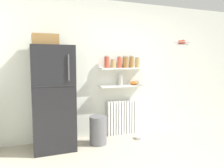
# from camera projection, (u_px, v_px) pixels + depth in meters

# --- Properties ---
(ground_plane) EXTENTS (7.04, 7.04, 0.00)m
(ground_plane) POSITION_uv_depth(u_px,v_px,m) (152.00, 167.00, 3.01)
(ground_plane) COLOR #B2A893
(back_wall) EXTENTS (7.04, 0.10, 2.60)m
(back_wall) POSITION_uv_depth(u_px,v_px,m) (112.00, 69.00, 4.32)
(back_wall) COLOR silver
(back_wall) RESTS_ON ground_plane
(refrigerator) EXTENTS (0.66, 0.67, 1.87)m
(refrigerator) POSITION_uv_depth(u_px,v_px,m) (53.00, 96.00, 3.59)
(refrigerator) COLOR black
(refrigerator) RESTS_ON ground_plane
(radiator) EXTENTS (0.61, 0.12, 0.68)m
(radiator) POSITION_uv_depth(u_px,v_px,m) (122.00, 117.00, 4.35)
(radiator) COLOR white
(radiator) RESTS_ON ground_plane
(wall_shelf_lower) EXTENTS (0.91, 0.22, 0.02)m
(wall_shelf_lower) POSITION_uv_depth(u_px,v_px,m) (122.00, 86.00, 4.25)
(wall_shelf_lower) COLOR white
(wall_shelf_upper) EXTENTS (0.91, 0.22, 0.02)m
(wall_shelf_upper) POSITION_uv_depth(u_px,v_px,m) (122.00, 68.00, 4.22)
(wall_shelf_upper) COLOR white
(storage_jar_0) EXTENTS (0.10, 0.10, 0.23)m
(storage_jar_0) POSITION_uv_depth(u_px,v_px,m) (107.00, 62.00, 4.09)
(storage_jar_0) COLOR #C64C38
(storage_jar_0) RESTS_ON wall_shelf_upper
(storage_jar_1) EXTENTS (0.10, 0.10, 0.16)m
(storage_jar_1) POSITION_uv_depth(u_px,v_px,m) (113.00, 64.00, 4.14)
(storage_jar_1) COLOR tan
(storage_jar_1) RESTS_ON wall_shelf_upper
(storage_jar_2) EXTENTS (0.08, 0.08, 0.22)m
(storage_jar_2) POSITION_uv_depth(u_px,v_px,m) (119.00, 62.00, 4.18)
(storage_jar_2) COLOR #C64C38
(storage_jar_2) RESTS_ON wall_shelf_upper
(storage_jar_3) EXTENTS (0.11, 0.11, 0.23)m
(storage_jar_3) POSITION_uv_depth(u_px,v_px,m) (126.00, 62.00, 4.23)
(storage_jar_3) COLOR olive
(storage_jar_3) RESTS_ON wall_shelf_upper
(storage_jar_4) EXTENTS (0.09, 0.09, 0.23)m
(storage_jar_4) POSITION_uv_depth(u_px,v_px,m) (132.00, 62.00, 4.28)
(storage_jar_4) COLOR olive
(storage_jar_4) RESTS_ON wall_shelf_upper
(storage_jar_5) EXTENTS (0.10, 0.10, 0.21)m
(storage_jar_5) POSITION_uv_depth(u_px,v_px,m) (137.00, 62.00, 4.32)
(storage_jar_5) COLOR tan
(storage_jar_5) RESTS_ON wall_shelf_upper
(vase) EXTENTS (0.09, 0.09, 0.23)m
(vase) POSITION_uv_depth(u_px,v_px,m) (120.00, 80.00, 4.23)
(vase) COLOR #B2ADA8
(vase) RESTS_ON wall_shelf_lower
(shelf_bowl) EXTENTS (0.17, 0.17, 0.08)m
(shelf_bowl) POSITION_uv_depth(u_px,v_px,m) (134.00, 83.00, 4.34)
(shelf_bowl) COLOR orange
(shelf_bowl) RESTS_ON wall_shelf_lower
(trash_bin) EXTENTS (0.30, 0.30, 0.49)m
(trash_bin) POSITION_uv_depth(u_px,v_px,m) (98.00, 130.00, 3.82)
(trash_bin) COLOR slate
(trash_bin) RESTS_ON ground_plane
(pet_food_bowl) EXTENTS (0.17, 0.17, 0.05)m
(pet_food_bowl) POSITION_uv_depth(u_px,v_px,m) (139.00, 137.00, 4.10)
(pet_food_bowl) COLOR #B7B7BC
(pet_food_bowl) RESTS_ON ground_plane
(hanging_fruit_basket) EXTENTS (0.31, 0.31, 0.10)m
(hanging_fruit_basket) POSITION_uv_depth(u_px,v_px,m) (182.00, 43.00, 4.21)
(hanging_fruit_basket) COLOR #B2B2B7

